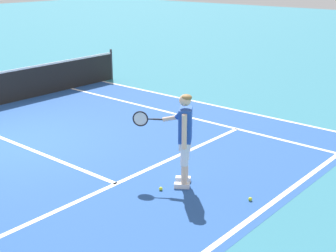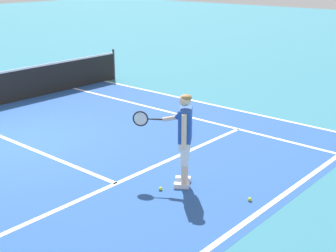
{
  "view_description": "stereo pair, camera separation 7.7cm",
  "coord_description": "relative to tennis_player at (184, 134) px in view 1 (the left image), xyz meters",
  "views": [
    {
      "loc": [
        -5.46,
        -9.26,
        3.78
      ],
      "look_at": [
        0.79,
        -3.97,
        1.05
      ],
      "focal_mm": 50.82,
      "sensor_mm": 36.0,
      "label": 1
    },
    {
      "loc": [
        -5.41,
        -9.31,
        3.78
      ],
      "look_at": [
        0.79,
        -3.97,
        1.05
      ],
      "focal_mm": 50.82,
      "sensor_mm": 36.0,
      "label": 2
    }
  ],
  "objects": [
    {
      "name": "tennis_ball_by_baseline",
      "position": [
        0.23,
        -1.28,
        -0.96
      ],
      "size": [
        0.07,
        0.07,
        0.07
      ],
      "primitive_type": "sphere",
      "color": "#CCE02D",
      "rests_on": "ground"
    },
    {
      "name": "line_singles_right",
      "position": [
        3.33,
        2.88,
        -0.99
      ],
      "size": [
        0.1,
        8.96,
        0.01
      ],
      "primitive_type": "cube",
      "color": "white",
      "rests_on": "ground"
    },
    {
      "name": "court_inner_surface",
      "position": [
        -0.78,
        2.88,
        -0.99
      ],
      "size": [
        10.98,
        9.36,
        0.0
      ],
      "primitive_type": "cube",
      "color": "#234C93",
      "rests_on": "ground"
    },
    {
      "name": "ground_plane",
      "position": [
        -0.78,
        4.34,
        -0.99
      ],
      "size": [
        80.0,
        80.0,
        0.0
      ],
      "primitive_type": "plane",
      "color": "teal"
    },
    {
      "name": "line_centre_service",
      "position": [
        -0.78,
        4.16,
        -0.99
      ],
      "size": [
        0.1,
        6.4,
        0.01
      ],
      "primitive_type": "cube",
      "color": "white",
      "rests_on": "ground"
    },
    {
      "name": "line_service",
      "position": [
        -0.78,
        0.96,
        -0.99
      ],
      "size": [
        8.23,
        0.1,
        0.01
      ],
      "primitive_type": "cube",
      "color": "white",
      "rests_on": "ground"
    },
    {
      "name": "line_baseline",
      "position": [
        -0.78,
        -1.61,
        -0.99
      ],
      "size": [
        10.98,
        0.1,
        0.01
      ],
      "primitive_type": "cube",
      "color": "white",
      "rests_on": "ground"
    },
    {
      "name": "tennis_player",
      "position": [
        0.0,
        0.0,
        0.0
      ],
      "size": [
        0.59,
        1.22,
        1.71
      ],
      "color": "white",
      "rests_on": "ground"
    },
    {
      "name": "tennis_ball_near_feet",
      "position": [
        -0.45,
        0.15,
        -0.96
      ],
      "size": [
        0.07,
        0.07,
        0.07
      ],
      "primitive_type": "sphere",
      "color": "#CCE02D",
      "rests_on": "ground"
    },
    {
      "name": "line_doubles_right",
      "position": [
        4.71,
        2.88,
        -0.99
      ],
      "size": [
        0.1,
        8.96,
        0.01
      ],
      "primitive_type": "cube",
      "color": "white",
      "rests_on": "ground"
    }
  ]
}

